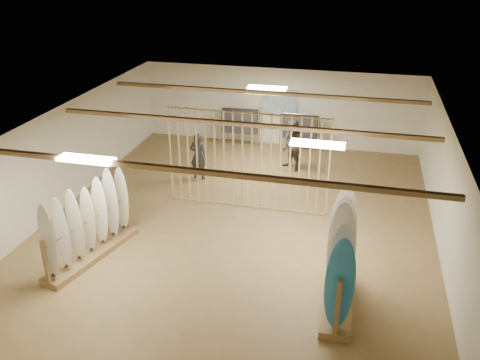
% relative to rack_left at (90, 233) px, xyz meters
% --- Properties ---
extents(floor, '(12.00, 12.00, 0.00)m').
position_rel_rack_left_xyz_m(floor, '(2.97, 2.52, -0.66)').
color(floor, olive).
rests_on(floor, ground).
extents(ceiling, '(12.00, 12.00, 0.00)m').
position_rel_rack_left_xyz_m(ceiling, '(2.97, 2.52, 2.14)').
color(ceiling, gray).
rests_on(ceiling, ground).
extents(wall_back, '(12.00, 0.00, 12.00)m').
position_rel_rack_left_xyz_m(wall_back, '(2.97, 8.52, 0.74)').
color(wall_back, white).
rests_on(wall_back, ground).
extents(wall_front, '(12.00, 0.00, 12.00)m').
position_rel_rack_left_xyz_m(wall_front, '(2.97, -3.48, 0.74)').
color(wall_front, white).
rests_on(wall_front, ground).
extents(wall_left, '(0.00, 12.00, 12.00)m').
position_rel_rack_left_xyz_m(wall_left, '(-2.03, 2.52, 0.74)').
color(wall_left, white).
rests_on(wall_left, ground).
extents(wall_right, '(0.00, 12.00, 12.00)m').
position_rel_rack_left_xyz_m(wall_right, '(7.97, 2.52, 0.74)').
color(wall_right, white).
rests_on(wall_right, ground).
extents(ceiling_slats, '(9.50, 6.12, 0.10)m').
position_rel_rack_left_xyz_m(ceiling_slats, '(2.97, 2.52, 2.06)').
color(ceiling_slats, olive).
rests_on(ceiling_slats, ground).
extents(light_panels, '(1.20, 0.35, 0.06)m').
position_rel_rack_left_xyz_m(light_panels, '(2.97, 2.52, 2.08)').
color(light_panels, white).
rests_on(light_panels, ground).
extents(bamboo_partition, '(4.45, 0.05, 2.78)m').
position_rel_rack_left_xyz_m(bamboo_partition, '(2.97, 3.32, 0.74)').
color(bamboo_partition, tan).
rests_on(bamboo_partition, ground).
extents(poster, '(1.40, 0.03, 0.90)m').
position_rel_rack_left_xyz_m(poster, '(2.97, 8.50, 0.94)').
color(poster, teal).
rests_on(poster, ground).
extents(rack_left, '(1.18, 2.80, 1.92)m').
position_rel_rack_left_xyz_m(rack_left, '(0.00, 0.00, 0.00)').
color(rack_left, olive).
rests_on(rack_left, floor).
extents(rack_right, '(0.71, 2.37, 2.24)m').
position_rel_rack_left_xyz_m(rack_right, '(5.72, -0.35, 0.10)').
color(rack_right, olive).
rests_on(rack_right, floor).
extents(clothing_rack_a, '(1.39, 0.42, 1.49)m').
position_rel_rack_left_xyz_m(clothing_rack_a, '(1.65, 7.92, 0.30)').
color(clothing_rack_a, silver).
rests_on(clothing_rack_a, floor).
extents(clothing_rack_b, '(1.33, 0.36, 1.42)m').
position_rel_rack_left_xyz_m(clothing_rack_b, '(3.81, 7.92, 0.26)').
color(clothing_rack_b, silver).
rests_on(clothing_rack_b, floor).
extents(shopper_a, '(0.67, 0.49, 1.71)m').
position_rel_rack_left_xyz_m(shopper_a, '(1.06, 4.86, 0.19)').
color(shopper_a, '#27252D').
rests_on(shopper_a, floor).
extents(shopper_b, '(1.16, 1.13, 1.90)m').
position_rel_rack_left_xyz_m(shopper_b, '(3.81, 6.26, 0.29)').
color(shopper_b, '#37342B').
rests_on(shopper_b, floor).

